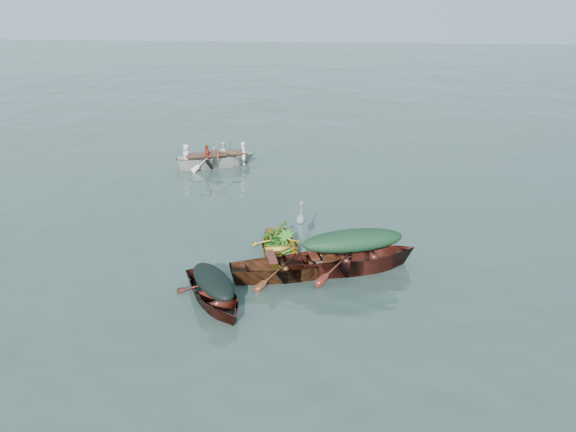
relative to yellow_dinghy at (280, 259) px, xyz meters
name	(u,v)px	position (x,y,z in m)	size (l,w,h in m)	color
ground	(305,283)	(0.77, -1.23, 0.00)	(140.00, 140.00, 0.00)	#364C42
yellow_dinghy	(280,259)	(0.00, 0.00, 0.00)	(1.40, 3.23, 0.88)	#BD8324
dark_covered_boat	(214,303)	(-1.14, -2.36, 0.00)	(1.22, 3.29, 0.79)	#4B1911
green_tarp_boat	(351,270)	(1.85, -0.41, 0.00)	(1.44, 4.63, 1.10)	#4F1A12
open_wooden_boat	(292,277)	(0.43, -0.93, 0.00)	(1.28, 4.13, 0.95)	#512D14
rowed_boat	(216,167)	(-3.58, 7.89, 0.00)	(1.28, 4.26, 1.01)	silver
dark_tarp_cover	(213,279)	(-1.14, -2.36, 0.60)	(0.67, 1.81, 0.40)	black
green_tarp_cover	(353,240)	(1.85, -0.41, 0.81)	(0.79, 2.55, 0.52)	#193D22
thwart_benches	(292,258)	(0.43, -0.93, 0.49)	(0.77, 2.06, 0.04)	#4C1C11
heron	(301,225)	(0.52, 0.17, 0.90)	(0.28, 0.40, 0.92)	gray
dinghy_weeds	(278,224)	(-0.10, 0.54, 0.74)	(0.70, 0.90, 0.60)	#31751E
rowers	(215,145)	(-3.58, 7.89, 0.89)	(1.15, 2.98, 0.76)	white
oars	(215,153)	(-3.58, 7.89, 0.54)	(2.60, 0.60, 0.06)	brown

